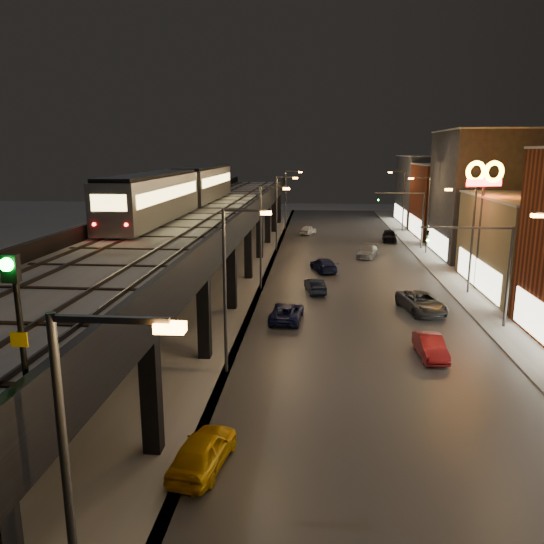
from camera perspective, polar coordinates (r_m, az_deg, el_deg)
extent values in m
plane|color=silver|center=(18.63, -10.02, -26.85)|extent=(220.00, 220.00, 0.00)
cube|color=#46474D|center=(50.32, 8.60, -0.86)|extent=(17.00, 120.00, 0.06)
cube|color=#9FA1A8|center=(51.96, 19.67, -1.00)|extent=(4.00, 120.00, 0.14)
cube|color=#9FA1A8|center=(51.20, -6.65, -0.57)|extent=(11.00, 120.00, 0.06)
cube|color=black|center=(47.27, -7.54, 5.41)|extent=(9.00, 100.00, 1.00)
cube|color=black|center=(21.87, -12.89, -12.35)|extent=(0.70, 0.70, 5.30)
cube|color=black|center=(22.34, -22.33, -5.57)|extent=(8.00, 0.60, 0.50)
cube|color=black|center=(33.21, -19.94, -4.01)|extent=(0.70, 0.70, 5.30)
cube|color=black|center=(30.89, -7.32, -4.57)|extent=(0.70, 0.70, 5.30)
cube|color=black|center=(31.23, -14.10, 0.09)|extent=(8.00, 0.60, 0.50)
cube|color=black|center=(42.18, -14.35, -0.14)|extent=(0.70, 0.70, 5.30)
cube|color=black|center=(40.37, -4.38, -0.34)|extent=(0.70, 0.70, 5.30)
cube|color=black|center=(40.63, -9.60, 3.20)|extent=(8.00, 0.60, 0.50)
cube|color=black|center=(51.52, -10.76, 2.36)|extent=(0.70, 0.70, 5.30)
cube|color=black|center=(50.06, -2.57, 2.27)|extent=(0.70, 0.70, 5.30)
cube|color=black|center=(50.27, -6.80, 5.12)|extent=(8.00, 0.60, 0.50)
cube|color=black|center=(61.08, -8.28, 4.07)|extent=(0.70, 0.70, 5.30)
cube|color=black|center=(59.85, -1.34, 4.02)|extent=(0.70, 0.70, 5.30)
cube|color=black|center=(60.02, -4.89, 6.41)|extent=(8.00, 0.60, 0.50)
cube|color=black|center=(70.75, -6.46, 5.32)|extent=(0.70, 0.70, 5.30)
cube|color=black|center=(69.69, -0.46, 5.28)|extent=(0.70, 0.70, 5.30)
cube|color=black|center=(69.85, -3.51, 7.34)|extent=(8.00, 0.60, 0.50)
cube|color=black|center=(80.51, -5.08, 6.26)|extent=(0.70, 0.70, 5.30)
cube|color=black|center=(79.58, 0.21, 6.23)|extent=(0.70, 0.70, 5.30)
cube|color=black|center=(79.71, -2.47, 8.04)|extent=(8.00, 0.60, 0.50)
cube|color=black|center=(90.32, -4.00, 6.99)|extent=(0.70, 0.70, 5.30)
cube|color=black|center=(89.49, 0.73, 6.97)|extent=(0.70, 0.70, 5.30)
cube|color=black|center=(89.61, -1.66, 8.57)|extent=(8.00, 0.60, 0.50)
cube|color=#B2B7C1|center=(47.20, -7.57, 6.10)|extent=(8.40, 100.00, 0.16)
cube|color=#332D28|center=(47.97, -11.35, 6.27)|extent=(0.08, 98.00, 0.16)
cube|color=#332D28|center=(47.60, -9.68, 6.28)|extent=(0.08, 98.00, 0.16)
cube|color=#332D28|center=(46.93, -6.03, 6.30)|extent=(0.08, 98.00, 0.16)
cube|color=#332D28|center=(46.68, -4.29, 6.30)|extent=(0.08, 98.00, 0.16)
cube|color=black|center=(19.48, -26.63, -4.51)|extent=(7.80, 0.24, 0.06)
cube|color=black|center=(33.77, -12.60, 3.43)|extent=(7.80, 0.24, 0.06)
cube|color=black|center=(49.13, -7.07, 6.51)|extent=(7.80, 0.24, 0.06)
cube|color=black|center=(64.80, -4.17, 8.09)|extent=(7.80, 0.24, 0.06)
cube|color=black|center=(80.60, -2.39, 9.04)|extent=(7.80, 0.24, 0.06)
cube|color=black|center=(46.42, -2.29, 6.68)|extent=(0.30, 100.00, 1.10)
cube|color=black|center=(48.27, -12.67, 6.61)|extent=(0.30, 100.00, 1.10)
cube|color=#FFF7C7|center=(48.93, 21.19, -0.10)|extent=(0.10, 12.00, 2.40)
cube|color=#32323A|center=(65.11, 22.85, 7.60)|extent=(12.00, 13.00, 14.00)
cube|color=#FFF7C7|center=(64.15, 17.28, 3.09)|extent=(0.10, 10.40, 2.40)
cube|color=#B2B7C1|center=(64.96, 23.41, 13.82)|extent=(12.20, 13.20, 0.16)
cube|color=maroon|center=(78.67, 19.64, 7.13)|extent=(12.00, 12.00, 10.00)
cube|color=#FFF7C7|center=(77.73, 15.13, 4.85)|extent=(0.10, 9.60, 2.40)
cube|color=#B2B7C1|center=(78.39, 19.93, 10.82)|extent=(12.20, 12.20, 0.16)
cube|color=#37383D|center=(92.19, 17.49, 8.33)|extent=(12.00, 16.00, 11.00)
cube|color=#FFF7C7|center=(91.43, 13.61, 6.07)|extent=(0.10, 12.80, 2.40)
cube|color=#B2B7C1|center=(91.98, 17.73, 11.80)|extent=(12.20, 16.20, 0.16)
cylinder|color=#38383A|center=(12.41, -20.79, -24.38)|extent=(0.18, 0.18, 9.00)
cube|color=#38383A|center=(9.97, -17.07, -4.91)|extent=(2.20, 0.12, 0.12)
cube|color=orange|center=(9.66, -10.92, -5.89)|extent=(0.55, 0.28, 0.18)
cylinder|color=#38383A|center=(28.19, -5.09, -2.29)|extent=(0.18, 0.18, 9.00)
cube|color=#38383A|center=(27.20, -2.97, 6.63)|extent=(2.20, 0.12, 0.12)
cube|color=orange|center=(27.09, -0.65, 6.36)|extent=(0.55, 0.28, 0.18)
cube|color=orange|center=(29.02, 26.63, 5.44)|extent=(0.55, 0.28, 0.18)
cylinder|color=#38383A|center=(45.64, -1.24, 3.60)|extent=(0.18, 0.18, 9.00)
cube|color=#38383A|center=(45.04, 0.15, 9.11)|extent=(2.20, 0.12, 0.12)
cube|color=orange|center=(44.97, 1.56, 8.95)|extent=(0.55, 0.28, 0.18)
cylinder|color=#38383A|center=(47.20, 20.70, 3.08)|extent=(0.18, 0.18, 9.00)
cube|color=#38383A|center=(46.42, 19.81, 8.48)|extent=(2.20, 0.12, 0.12)
cube|color=orange|center=(46.16, 18.46, 8.41)|extent=(0.55, 0.28, 0.18)
cylinder|color=#38383A|center=(63.40, 0.48, 6.21)|extent=(0.18, 0.18, 9.00)
cube|color=#38383A|center=(62.97, 1.51, 10.18)|extent=(2.20, 0.12, 0.12)
cube|color=orange|center=(62.92, 2.52, 10.06)|extent=(0.55, 0.28, 0.18)
cylinder|color=#38383A|center=(64.53, 16.44, 5.81)|extent=(0.18, 0.18, 9.00)
cube|color=#38383A|center=(63.96, 15.71, 9.75)|extent=(2.20, 0.12, 0.12)
cube|color=orange|center=(63.77, 14.72, 9.70)|extent=(0.55, 0.28, 0.18)
cylinder|color=#38383A|center=(81.26, 1.46, 7.67)|extent=(0.18, 0.18, 9.00)
cube|color=#38383A|center=(80.93, 2.27, 10.77)|extent=(2.20, 0.12, 0.12)
cube|color=orange|center=(80.89, 3.06, 10.68)|extent=(0.55, 0.28, 0.18)
cylinder|color=#38383A|center=(82.15, 13.98, 7.36)|extent=(0.18, 0.18, 9.00)
cube|color=#38383A|center=(81.71, 13.38, 10.46)|extent=(2.20, 0.12, 0.12)
cube|color=orange|center=(81.56, 12.60, 10.41)|extent=(0.55, 0.28, 0.18)
cylinder|color=#38383A|center=(38.96, 24.08, -0.64)|extent=(0.20, 0.20, 7.00)
cube|color=#38383A|center=(37.47, 20.22, 4.49)|extent=(6.00, 0.12, 0.12)
imported|color=black|center=(36.96, 16.41, 3.87)|extent=(0.20, 0.16, 1.00)
sphere|color=#0CFF26|center=(36.85, 16.43, 3.45)|extent=(0.18, 0.18, 0.18)
cylinder|color=#38383A|center=(67.57, 15.89, 5.28)|extent=(0.20, 0.20, 7.00)
cube|color=#38383A|center=(66.72, 13.52, 8.26)|extent=(6.00, 0.12, 0.12)
imported|color=black|center=(66.43, 11.34, 7.92)|extent=(0.20, 0.16, 1.00)
sphere|color=#0CFF26|center=(66.31, 11.35, 7.69)|extent=(0.18, 0.18, 0.18)
cube|color=gray|center=(42.14, -12.66, 7.71)|extent=(2.93, 17.70, 3.34)
cube|color=black|center=(42.03, -12.78, 10.15)|extent=(2.63, 17.20, 0.25)
cube|color=#FFD872|center=(42.57, -14.61, 8.28)|extent=(0.05, 16.19, 0.91)
cube|color=#FFD872|center=(41.69, -10.73, 8.38)|extent=(0.05, 16.19, 0.91)
cube|color=gray|center=(60.65, -7.24, 9.40)|extent=(2.93, 17.70, 3.34)
cube|color=black|center=(60.58, -7.29, 11.10)|extent=(2.63, 17.20, 0.25)
cube|color=#FFD872|center=(60.95, -8.63, 9.81)|extent=(0.05, 16.19, 0.91)
cube|color=#FFD872|center=(60.34, -5.86, 9.85)|extent=(0.05, 16.19, 0.91)
cube|color=#FFD872|center=(33.78, -17.18, 7.12)|extent=(2.23, 0.05, 1.01)
sphere|color=#FF0C0C|center=(34.29, -18.62, 4.88)|extent=(0.20, 0.20, 0.20)
sphere|color=#FF0C0C|center=(33.54, -15.43, 4.92)|extent=(0.20, 0.20, 0.20)
cylinder|color=black|center=(12.40, -25.41, -5.51)|extent=(0.13, 0.13, 3.17)
cube|color=black|center=(11.97, -26.30, 0.35)|extent=(0.34, 0.19, 0.58)
sphere|color=#0CFF26|center=(11.85, -26.64, 0.72)|extent=(0.27, 0.27, 0.27)
cube|color=#DCA400|center=(12.38, -25.55, -6.58)|extent=(0.37, 0.04, 0.32)
imported|color=#DFA307|center=(21.39, -7.42, -18.64)|extent=(2.30, 4.34, 1.41)
imported|color=black|center=(45.32, 4.65, -1.53)|extent=(2.00, 3.89, 1.22)
imported|color=#121843|center=(37.76, 1.59, -4.41)|extent=(2.43, 4.70, 1.27)
imported|color=#141A42|center=(53.31, 5.58, 0.70)|extent=(3.06, 4.95, 1.34)
imported|color=white|center=(77.38, 3.90, 4.51)|extent=(2.67, 4.07, 1.29)
imported|color=maroon|center=(32.63, 16.67, -7.78)|extent=(1.53, 3.96, 1.29)
imported|color=#4E515B|center=(41.31, 15.78, -3.23)|extent=(3.53, 5.70, 1.47)
imported|color=#989EAB|center=(61.24, 10.23, 2.13)|extent=(3.09, 4.89, 1.32)
imported|color=black|center=(72.71, 12.53, 3.80)|extent=(2.21, 4.68, 1.54)
cylinder|color=#38383A|center=(48.83, 21.38, 3.29)|extent=(0.24, 0.24, 8.95)
cube|color=#FF0C0C|center=(48.33, 21.85, 8.92)|extent=(3.13, 0.25, 0.56)
torus|color=orange|center=(48.09, 21.10, 10.03)|extent=(1.84, 0.86, 1.81)
torus|color=orange|center=(48.51, 22.77, 9.91)|extent=(1.84, 0.86, 1.81)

